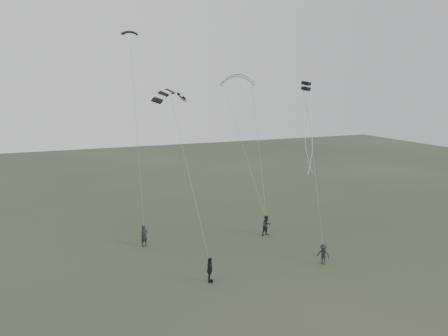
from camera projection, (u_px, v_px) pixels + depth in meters
name	position (u px, v px, depth m)	size (l,w,h in m)	color
ground	(242.00, 269.00, 32.71)	(140.00, 140.00, 0.00)	#333E2A
flyer_left	(144.00, 236.00, 37.29)	(0.67, 0.44, 1.84)	black
flyer_right	(267.00, 225.00, 40.03)	(0.91, 0.71, 1.86)	black
flyer_center	(210.00, 270.00, 30.46)	(1.06, 0.44, 1.80)	black
flyer_far	(323.00, 254.00, 33.57)	(1.03, 0.59, 1.60)	#26252A
kite_dark_small	(130.00, 32.00, 36.55)	(1.38, 0.42, 0.48)	black
kite_pale_large	(238.00, 76.00, 46.49)	(3.85, 0.87, 1.59)	#B9BBBE
kite_striped	(171.00, 91.00, 34.13)	(3.37, 0.84, 1.29)	black
kite_box	(306.00, 86.00, 36.63)	(0.62, 0.62, 0.71)	black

